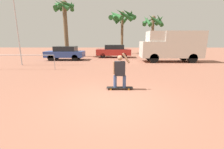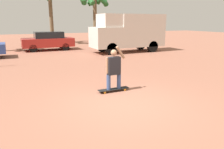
{
  "view_description": "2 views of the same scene",
  "coord_description": "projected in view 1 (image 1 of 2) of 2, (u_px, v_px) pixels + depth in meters",
  "views": [
    {
      "loc": [
        -0.02,
        -4.98,
        2.09
      ],
      "look_at": [
        -0.08,
        1.4,
        0.63
      ],
      "focal_mm": 24.0,
      "sensor_mm": 36.0,
      "label": 1
    },
    {
      "loc": [
        -2.89,
        -5.41,
        2.42
      ],
      "look_at": [
        0.27,
        1.4,
        0.58
      ],
      "focal_mm": 35.0,
      "sensor_mm": 36.0,
      "label": 2
    }
  ],
  "objects": [
    {
      "name": "ground_plane",
      "position": [
        114.0,
        100.0,
        5.32
      ],
      "size": [
        80.0,
        80.0,
        0.0
      ],
      "primitive_type": "plane",
      "color": "#935B47"
    },
    {
      "name": "skateboard",
      "position": [
        120.0,
        88.0,
        6.5
      ],
      "size": [
        1.13,
        0.25,
        0.1
      ],
      "color": "black",
      "rests_on": "ground_plane"
    },
    {
      "name": "person_skateboarder",
      "position": [
        120.0,
        70.0,
        6.33
      ],
      "size": [
        0.73,
        0.22,
        1.5
      ],
      "color": "#384C7A",
      "rests_on": "skateboard"
    },
    {
      "name": "camper_van",
      "position": [
        172.0,
        45.0,
        14.64
      ],
      "size": [
        5.81,
        2.07,
        2.94
      ],
      "color": "black",
      "rests_on": "ground_plane"
    },
    {
      "name": "parked_car_red",
      "position": [
        114.0,
        51.0,
        18.59
      ],
      "size": [
        4.18,
        1.95,
        1.56
      ],
      "color": "black",
      "rests_on": "ground_plane"
    },
    {
      "name": "parked_car_blue",
      "position": [
        65.0,
        53.0,
        16.13
      ],
      "size": [
        4.02,
        1.85,
        1.47
      ],
      "color": "black",
      "rests_on": "ground_plane"
    },
    {
      "name": "palm_tree_near_van",
      "position": [
        153.0,
        23.0,
        20.83
      ],
      "size": [
        3.12,
        3.08,
        5.57
      ],
      "color": "brown",
      "rests_on": "ground_plane"
    },
    {
      "name": "palm_tree_center_background",
      "position": [
        122.0,
        17.0,
        22.7
      ],
      "size": [
        4.34,
        4.3,
        6.7
      ],
      "color": "brown",
      "rests_on": "ground_plane"
    },
    {
      "name": "palm_tree_far_left",
      "position": [
        64.0,
        13.0,
        18.54
      ],
      "size": [
        2.94,
        2.97,
        6.86
      ],
      "color": "brown",
      "rests_on": "ground_plane"
    },
    {
      "name": "flagpole",
      "position": [
        17.0,
        18.0,
        12.03
      ],
      "size": [
        1.1,
        0.12,
        6.71
      ],
      "color": "#B7B7BC",
      "rests_on": "ground_plane"
    },
    {
      "name": "plaza_railing_segment",
      "position": [
        15.0,
        57.0,
        10.79
      ],
      "size": [
        5.72,
        0.05,
        1.08
      ],
      "color": "#99999E",
      "rests_on": "ground_plane"
    }
  ]
}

